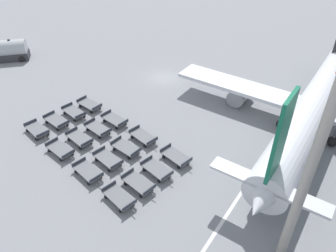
{
  "coord_description": "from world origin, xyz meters",
  "views": [
    {
      "loc": [
        25.78,
        -32.84,
        22.28
      ],
      "look_at": [
        9.25,
        -11.13,
        2.1
      ],
      "focal_mm": 35.0,
      "sensor_mm": 36.0,
      "label": 1
    }
  ],
  "objects_px": {
    "baggage_dolly_row_near_col_c": "(88,171)",
    "airplane": "(319,101)",
    "baggage_dolly_row_mid_a_col_c": "(108,159)",
    "baggage_dolly_row_near_col_d": "(119,197)",
    "baggage_dolly_row_near_col_b": "(60,150)",
    "baggage_dolly_row_far_col_d": "(176,157)",
    "baggage_dolly_row_mid_b_col_c": "(126,148)",
    "apron_light_mast": "(321,140)",
    "baggage_dolly_row_mid_b_col_d": "(157,170)",
    "baggage_dolly_row_mid_b_col_a": "(74,112)",
    "baggage_dolly_row_mid_b_col_b": "(98,129)",
    "baggage_dolly_row_far_col_c": "(143,137)",
    "baggage_dolly_row_mid_a_col_b": "(79,138)",
    "baggage_dolly_row_mid_a_col_d": "(138,183)",
    "baggage_dolly_row_mid_a_col_a": "(56,121)",
    "baggage_dolly_row_far_col_a": "(89,105)",
    "baggage_dolly_row_far_col_b": "(115,120)",
    "fuel_tanker_secondary": "(7,51)",
    "baggage_dolly_row_near_col_a": "(37,130)"
  },
  "relations": [
    {
      "from": "baggage_dolly_row_mid_a_col_a",
      "to": "apron_light_mast",
      "type": "distance_m",
      "value": 28.75
    },
    {
      "from": "baggage_dolly_row_near_col_c",
      "to": "baggage_dolly_row_mid_b_col_c",
      "type": "xyz_separation_m",
      "value": [
        0.51,
        4.7,
        0.0
      ]
    },
    {
      "from": "baggage_dolly_row_far_col_a",
      "to": "baggage_dolly_row_far_col_c",
      "type": "height_order",
      "value": "same"
    },
    {
      "from": "fuel_tanker_secondary",
      "to": "baggage_dolly_row_mid_b_col_a",
      "type": "xyz_separation_m",
      "value": [
        20.47,
        -3.92,
        -0.9
      ]
    },
    {
      "from": "baggage_dolly_row_near_col_d",
      "to": "baggage_dolly_row_far_col_b",
      "type": "xyz_separation_m",
      "value": [
        -8.55,
        8.06,
        0.0
      ]
    },
    {
      "from": "baggage_dolly_row_mid_a_col_b",
      "to": "baggage_dolly_row_mid_b_col_a",
      "type": "xyz_separation_m",
      "value": [
        -4.42,
        2.93,
        0.0
      ]
    },
    {
      "from": "baggage_dolly_row_near_col_b",
      "to": "baggage_dolly_row_mid_b_col_b",
      "type": "height_order",
      "value": "same"
    },
    {
      "from": "baggage_dolly_row_mid_a_col_a",
      "to": "baggage_dolly_row_mid_a_col_d",
      "type": "bearing_deg",
      "value": -6.58
    },
    {
      "from": "baggage_dolly_row_near_col_c",
      "to": "baggage_dolly_row_mid_a_col_c",
      "type": "xyz_separation_m",
      "value": [
        0.28,
        2.36,
        0.0
      ]
    },
    {
      "from": "baggage_dolly_row_mid_a_col_a",
      "to": "baggage_dolly_row_mid_b_col_c",
      "type": "distance_m",
      "value": 9.72
    },
    {
      "from": "airplane",
      "to": "baggage_dolly_row_near_col_d",
      "type": "xyz_separation_m",
      "value": [
        -9.64,
        -21.76,
        -2.62
      ]
    },
    {
      "from": "baggage_dolly_row_mid_a_col_c",
      "to": "baggage_dolly_row_near_col_d",
      "type": "bearing_deg",
      "value": -33.66
    },
    {
      "from": "baggage_dolly_row_mid_a_col_d",
      "to": "baggage_dolly_row_mid_b_col_c",
      "type": "distance_m",
      "value": 5.2
    },
    {
      "from": "airplane",
      "to": "baggage_dolly_row_mid_b_col_c",
      "type": "relative_size",
      "value": 10.19
    },
    {
      "from": "baggage_dolly_row_near_col_c",
      "to": "airplane",
      "type": "bearing_deg",
      "value": 56.24
    },
    {
      "from": "baggage_dolly_row_near_col_b",
      "to": "baggage_dolly_row_mid_a_col_b",
      "type": "bearing_deg",
      "value": 86.43
    },
    {
      "from": "baggage_dolly_row_near_col_d",
      "to": "baggage_dolly_row_mid_a_col_c",
      "type": "xyz_separation_m",
      "value": [
        -4.29,
        2.86,
        0.0
      ]
    },
    {
      "from": "baggage_dolly_row_mid_a_col_b",
      "to": "baggage_dolly_row_far_col_d",
      "type": "relative_size",
      "value": 1.0
    },
    {
      "from": "baggage_dolly_row_mid_a_col_c",
      "to": "baggage_dolly_row_mid_b_col_d",
      "type": "height_order",
      "value": "same"
    },
    {
      "from": "airplane",
      "to": "baggage_dolly_row_far_col_c",
      "type": "height_order",
      "value": "airplane"
    },
    {
      "from": "baggage_dolly_row_far_col_a",
      "to": "baggage_dolly_row_mid_b_col_d",
      "type": "bearing_deg",
      "value": -15.71
    },
    {
      "from": "baggage_dolly_row_near_col_a",
      "to": "baggage_dolly_row_near_col_c",
      "type": "bearing_deg",
      "value": -6.01
    },
    {
      "from": "apron_light_mast",
      "to": "baggage_dolly_row_mid_b_col_d",
      "type": "bearing_deg",
      "value": 176.07
    },
    {
      "from": "baggage_dolly_row_mid_a_col_b",
      "to": "baggage_dolly_row_mid_a_col_d",
      "type": "distance_m",
      "value": 9.37
    },
    {
      "from": "baggage_dolly_row_mid_b_col_d",
      "to": "baggage_dolly_row_far_col_b",
      "type": "distance_m",
      "value": 9.62
    },
    {
      "from": "baggage_dolly_row_near_col_c",
      "to": "baggage_dolly_row_mid_a_col_d",
      "type": "distance_m",
      "value": 5.11
    },
    {
      "from": "airplane",
      "to": "baggage_dolly_row_mid_a_col_a",
      "type": "distance_m",
      "value": 29.53
    },
    {
      "from": "fuel_tanker_secondary",
      "to": "baggage_dolly_row_far_col_d",
      "type": "bearing_deg",
      "value": -4.85
    },
    {
      "from": "baggage_dolly_row_near_col_b",
      "to": "baggage_dolly_row_far_col_a",
      "type": "bearing_deg",
      "value": 118.23
    },
    {
      "from": "baggage_dolly_row_mid_a_col_a",
      "to": "baggage_dolly_row_far_col_b",
      "type": "bearing_deg",
      "value": 39.27
    },
    {
      "from": "baggage_dolly_row_near_col_c",
      "to": "baggage_dolly_row_far_col_a",
      "type": "bearing_deg",
      "value": 137.48
    },
    {
      "from": "baggage_dolly_row_mid_a_col_b",
      "to": "baggage_dolly_row_mid_b_col_d",
      "type": "xyz_separation_m",
      "value": [
        9.52,
        1.31,
        0.0
      ]
    },
    {
      "from": "baggage_dolly_row_near_col_c",
      "to": "baggage_dolly_row_far_col_d",
      "type": "bearing_deg",
      "value": 51.38
    },
    {
      "from": "baggage_dolly_row_mid_b_col_a",
      "to": "baggage_dolly_row_far_col_d",
      "type": "relative_size",
      "value": 1.0
    },
    {
      "from": "baggage_dolly_row_near_col_d",
      "to": "baggage_dolly_row_far_col_b",
      "type": "relative_size",
      "value": 1.01
    },
    {
      "from": "airplane",
      "to": "baggage_dolly_row_mid_a_col_b",
      "type": "bearing_deg",
      "value": -135.44
    },
    {
      "from": "baggage_dolly_row_far_col_d",
      "to": "baggage_dolly_row_mid_a_col_a",
      "type": "bearing_deg",
      "value": -166.91
    },
    {
      "from": "baggage_dolly_row_near_col_d",
      "to": "baggage_dolly_row_mid_a_col_d",
      "type": "xyz_separation_m",
      "value": [
        0.22,
        2.25,
        0.0
      ]
    },
    {
      "from": "baggage_dolly_row_near_col_b",
      "to": "baggage_dolly_row_mid_a_col_c",
      "type": "height_order",
      "value": "same"
    },
    {
      "from": "baggage_dolly_row_near_col_d",
      "to": "baggage_dolly_row_mid_b_col_d",
      "type": "relative_size",
      "value": 1.0
    },
    {
      "from": "baggage_dolly_row_mid_b_col_a",
      "to": "baggage_dolly_row_mid_b_col_b",
      "type": "distance_m",
      "value": 4.73
    },
    {
      "from": "airplane",
      "to": "baggage_dolly_row_far_col_d",
      "type": "relative_size",
      "value": 10.06
    },
    {
      "from": "baggage_dolly_row_near_col_b",
      "to": "airplane",
      "type": "bearing_deg",
      "value": 47.83
    },
    {
      "from": "baggage_dolly_row_mid_a_col_c",
      "to": "baggage_dolly_row_far_col_a",
      "type": "xyz_separation_m",
      "value": [
        -9.01,
        5.64,
        0.0
      ]
    },
    {
      "from": "fuel_tanker_secondary",
      "to": "baggage_dolly_row_far_col_c",
      "type": "bearing_deg",
      "value": -4.74
    },
    {
      "from": "airplane",
      "to": "baggage_dolly_row_far_col_c",
      "type": "bearing_deg",
      "value": -133.86
    },
    {
      "from": "baggage_dolly_row_far_col_a",
      "to": "baggage_dolly_row_far_col_c",
      "type": "bearing_deg",
      "value": -4.96
    },
    {
      "from": "apron_light_mast",
      "to": "baggage_dolly_row_near_col_b",
      "type": "bearing_deg",
      "value": -172.76
    },
    {
      "from": "airplane",
      "to": "baggage_dolly_row_mid_b_col_a",
      "type": "bearing_deg",
      "value": -146.18
    },
    {
      "from": "baggage_dolly_row_near_col_d",
      "to": "baggage_dolly_row_mid_b_col_a",
      "type": "bearing_deg",
      "value": 155.15
    }
  ]
}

